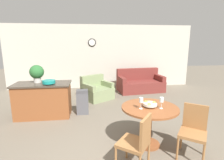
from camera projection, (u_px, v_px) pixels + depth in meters
The scene contains 13 objects.
wall_back at pixel (101, 57), 7.57m from camera, with size 8.00×0.09×2.70m.
dining_table at pixel (149, 116), 3.25m from camera, with size 1.04×1.04×0.77m.
dining_chair_near_left at pixel (138, 141), 2.60m from camera, with size 0.59×0.59×0.90m.
dining_chair_near_right at pixel (194, 129), 2.96m from camera, with size 0.59×0.59×0.90m.
fruit_bowl at pixel (150, 104), 3.20m from camera, with size 0.26×0.26×0.10m.
wine_glass_left at pixel (141, 100), 3.09m from camera, with size 0.07×0.07×0.21m.
wine_glass_right at pixel (162, 100), 3.10m from camera, with size 0.07×0.07×0.21m.
kitchen_island at pixel (44, 100), 4.63m from camera, with size 1.43×0.72×0.90m.
teal_bowl at pixel (49, 82), 4.43m from camera, with size 0.32×0.32×0.10m.
potted_plant at pixel (37, 73), 4.57m from camera, with size 0.36×0.36×0.47m.
trash_bin at pixel (82, 102), 4.81m from camera, with size 0.32×0.24×0.68m.
couch at pixel (140, 84), 7.15m from camera, with size 1.88×1.13×0.90m.
armchair at pixel (97, 91), 6.15m from camera, with size 1.21×1.19×0.80m.
Camera 1 is at (-0.51, -2.17, 1.92)m, focal length 28.00 mm.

